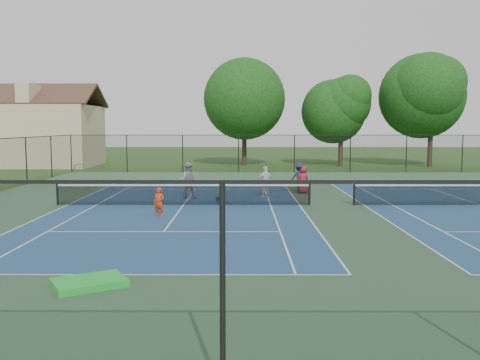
{
  "coord_description": "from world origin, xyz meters",
  "views": [
    {
      "loc": [
        -4.24,
        -24.96,
        3.73
      ],
      "look_at": [
        -4.32,
        -1.0,
        1.3
      ],
      "focal_mm": 40.0,
      "sensor_mm": 36.0,
      "label": 1
    }
  ],
  "objects_px": {
    "tree_back_b": "(244,95)",
    "tree_back_c": "(341,107)",
    "bystander_c": "(303,180)",
    "ball_hopper": "(220,192)",
    "instructor": "(188,181)",
    "bystander_b": "(300,178)",
    "ball_crate": "(220,199)",
    "bystander_a": "(265,182)",
    "tree_back_d": "(432,92)",
    "child_player": "(159,202)",
    "clapboard_house": "(41,133)"
  },
  "relations": [
    {
      "from": "tree_back_c",
      "to": "bystander_b",
      "type": "height_order",
      "value": "tree_back_c"
    },
    {
      "from": "child_player",
      "to": "instructor",
      "type": "xyz_separation_m",
      "value": [
        0.63,
        5.58,
        0.33
      ]
    },
    {
      "from": "bystander_b",
      "to": "ball_crate",
      "type": "distance_m",
      "value": 5.61
    },
    {
      "from": "clapboard_house",
      "to": "instructor",
      "type": "distance_m",
      "value": 27.82
    },
    {
      "from": "bystander_a",
      "to": "tree_back_d",
      "type": "bearing_deg",
      "value": -150.38
    },
    {
      "from": "tree_back_d",
      "to": "bystander_a",
      "type": "xyz_separation_m",
      "value": [
        -16.0,
        -21.1,
        -6.01
      ]
    },
    {
      "from": "ball_hopper",
      "to": "ball_crate",
      "type": "bearing_deg",
      "value": 0.0
    },
    {
      "from": "instructor",
      "to": "tree_back_b",
      "type": "bearing_deg",
      "value": -96.42
    },
    {
      "from": "child_player",
      "to": "bystander_b",
      "type": "distance_m",
      "value": 10.25
    },
    {
      "from": "instructor",
      "to": "bystander_c",
      "type": "relative_size",
      "value": 1.21
    },
    {
      "from": "bystander_b",
      "to": "bystander_c",
      "type": "distance_m",
      "value": 0.21
    },
    {
      "from": "tree_back_c",
      "to": "bystander_b",
      "type": "xyz_separation_m",
      "value": [
        -6.02,
        -20.43,
        -4.63
      ]
    },
    {
      "from": "ball_hopper",
      "to": "tree_back_b",
      "type": "bearing_deg",
      "value": 87.04
    },
    {
      "from": "instructor",
      "to": "bystander_b",
      "type": "bearing_deg",
      "value": -158.74
    },
    {
      "from": "tree_back_c",
      "to": "ball_hopper",
      "type": "bearing_deg",
      "value": -113.22
    },
    {
      "from": "tree_back_d",
      "to": "ball_crate",
      "type": "height_order",
      "value": "tree_back_d"
    },
    {
      "from": "bystander_a",
      "to": "ball_hopper",
      "type": "distance_m",
      "value": 2.99
    },
    {
      "from": "bystander_a",
      "to": "ball_hopper",
      "type": "relative_size",
      "value": 4.12
    },
    {
      "from": "bystander_b",
      "to": "ball_hopper",
      "type": "relative_size",
      "value": 4.3
    },
    {
      "from": "bystander_c",
      "to": "tree_back_c",
      "type": "bearing_deg",
      "value": -132.03
    },
    {
      "from": "child_player",
      "to": "ball_hopper",
      "type": "bearing_deg",
      "value": 76.06
    },
    {
      "from": "tree_back_c",
      "to": "ball_crate",
      "type": "xyz_separation_m",
      "value": [
        -10.29,
        -24.0,
        -5.32
      ]
    },
    {
      "from": "tree_back_c",
      "to": "child_player",
      "type": "bearing_deg",
      "value": -114.11
    },
    {
      "from": "bystander_c",
      "to": "clapboard_house",
      "type": "bearing_deg",
      "value": -68.96
    },
    {
      "from": "tree_back_d",
      "to": "ball_hopper",
      "type": "bearing_deg",
      "value": -128.5
    },
    {
      "from": "child_player",
      "to": "bystander_b",
      "type": "xyz_separation_m",
      "value": [
        6.63,
        7.81,
        0.25
      ]
    },
    {
      "from": "tree_back_b",
      "to": "child_player",
      "type": "relative_size",
      "value": 8.27
    },
    {
      "from": "clapboard_house",
      "to": "ball_crate",
      "type": "distance_m",
      "value": 29.97
    },
    {
      "from": "tree_back_b",
      "to": "instructor",
      "type": "bearing_deg",
      "value": -97.25
    },
    {
      "from": "tree_back_b",
      "to": "child_player",
      "type": "distance_m",
      "value": 30.07
    },
    {
      "from": "tree_back_c",
      "to": "ball_crate",
      "type": "bearing_deg",
      "value": -113.22
    },
    {
      "from": "bystander_b",
      "to": "ball_crate",
      "type": "xyz_separation_m",
      "value": [
        -4.28,
        -3.57,
        -0.7
      ]
    },
    {
      "from": "tree_back_c",
      "to": "bystander_a",
      "type": "bearing_deg",
      "value": -109.89
    },
    {
      "from": "instructor",
      "to": "child_player",
      "type": "bearing_deg",
      "value": 84.37
    },
    {
      "from": "child_player",
      "to": "bystander_c",
      "type": "relative_size",
      "value": 0.78
    },
    {
      "from": "tree_back_d",
      "to": "ball_hopper",
      "type": "distance_m",
      "value": 30.06
    },
    {
      "from": "tree_back_b",
      "to": "tree_back_c",
      "type": "height_order",
      "value": "tree_back_b"
    },
    {
      "from": "bystander_c",
      "to": "ball_hopper",
      "type": "relative_size",
      "value": 3.89
    },
    {
      "from": "instructor",
      "to": "ball_crate",
      "type": "xyz_separation_m",
      "value": [
        1.72,
        -1.34,
        -0.77
      ]
    },
    {
      "from": "clapboard_house",
      "to": "tree_back_b",
      "type": "bearing_deg",
      "value": 3.01
    },
    {
      "from": "bystander_b",
      "to": "child_player",
      "type": "bearing_deg",
      "value": 59.09
    },
    {
      "from": "tree_back_b",
      "to": "clapboard_house",
      "type": "xyz_separation_m",
      "value": [
        -19.0,
        -1.0,
        -3.5
      ]
    },
    {
      "from": "ball_crate",
      "to": "bystander_a",
      "type": "bearing_deg",
      "value": 39.56
    },
    {
      "from": "bystander_a",
      "to": "tree_back_c",
      "type": "bearing_deg",
      "value": -133.1
    },
    {
      "from": "tree_back_b",
      "to": "ball_crate",
      "type": "relative_size",
      "value": 25.73
    },
    {
      "from": "tree_back_b",
      "to": "clapboard_house",
      "type": "height_order",
      "value": "tree_back_b"
    },
    {
      "from": "child_player",
      "to": "bystander_a",
      "type": "xyz_separation_m",
      "value": [
        4.64,
        6.14,
        0.21
      ]
    },
    {
      "from": "tree_back_d",
      "to": "clapboard_house",
      "type": "relative_size",
      "value": 0.96
    },
    {
      "from": "tree_back_c",
      "to": "bystander_c",
      "type": "height_order",
      "value": "tree_back_c"
    },
    {
      "from": "tree_back_b",
      "to": "clapboard_house",
      "type": "relative_size",
      "value": 0.93
    }
  ]
}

